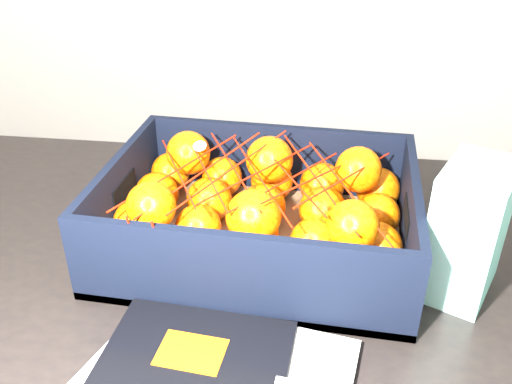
# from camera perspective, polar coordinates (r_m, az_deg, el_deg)

# --- Properties ---
(table) EXTENTS (1.24, 0.86, 0.75)m
(table) POSITION_cam_1_polar(r_m,az_deg,el_deg) (0.84, -2.25, -13.84)
(table) COLOR black
(table) RESTS_ON ground
(produce_crate) EXTENTS (0.44, 0.33, 0.13)m
(produce_crate) POSITION_cam_1_polar(r_m,az_deg,el_deg) (0.81, 0.38, -3.28)
(produce_crate) COLOR brown
(produce_crate) RESTS_ON table
(clementine_heap) EXTENTS (0.41, 0.31, 0.13)m
(clementine_heap) POSITION_cam_1_polar(r_m,az_deg,el_deg) (0.80, 0.55, -1.96)
(clementine_heap) COLOR #E65A04
(clementine_heap) RESTS_ON produce_crate
(mesh_net) EXTENTS (0.36, 0.29, 0.09)m
(mesh_net) POSITION_cam_1_polar(r_m,az_deg,el_deg) (0.76, -0.25, 1.46)
(mesh_net) COLOR #B91706
(mesh_net) RESTS_ON clementine_heap
(retail_carton) EXTENTS (0.12, 0.14, 0.18)m
(retail_carton) POSITION_cam_1_polar(r_m,az_deg,el_deg) (0.76, 21.01, -3.75)
(retail_carton) COLOR white
(retail_carton) RESTS_ON table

